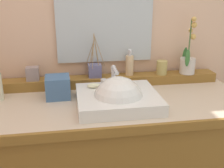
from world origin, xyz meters
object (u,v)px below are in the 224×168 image
Objects in this scene: potted_plant at (188,61)px; tissue_box at (58,87)px; soap_bar at (93,86)px; reed_diffuser at (95,70)px; soap_dispenser at (129,65)px; sink_basin at (118,101)px; trinket_box at (33,74)px; tumbler_cup at (162,68)px.

potted_plant reaches higher than tissue_box.
soap_bar is 0.20m from tissue_box.
reed_diffuser reaches higher than tissue_box.
reed_diffuser is (-0.58, 0.02, -0.04)m from potted_plant.
soap_dispenser is 0.61× the size of reed_diffuser.
sink_basin is at bearing -74.88° from reed_diffuser.
soap_bar is at bearing -140.02° from soap_dispenser.
trinket_box is at bearing 179.27° from potted_plant.
potted_plant reaches higher than soap_dispenser.
soap_dispenser is at bearing 175.02° from tumbler_cup.
tumbler_cup is at bearing 12.57° from tissue_box.
trinket_box is 0.61× the size of tissue_box.
tissue_box is (-0.43, -0.16, -0.06)m from soap_dispenser.
soap_dispenser is (0.13, 0.32, 0.10)m from sink_basin.
reed_diffuser is at bearing 179.55° from soap_dispenser.
sink_basin is at bearing -45.29° from soap_bar.
sink_basin is 0.34m from reed_diffuser.
tumbler_cup is (-0.17, 0.00, -0.04)m from potted_plant.
reed_diffuser reaches higher than soap_dispenser.
trinket_box is at bearing -178.22° from reed_diffuser.
sink_basin is 0.59m from potted_plant.
tumbler_cup is (0.20, -0.02, -0.02)m from soap_dispenser.
trinket_box is (-0.36, -0.01, -0.00)m from reed_diffuser.
soap_dispenser is at bearing -0.62° from trinket_box.
reed_diffuser is 3.32× the size of trinket_box.
soap_dispenser is at bearing 39.98° from soap_bar.
tumbler_cup is at bearing 178.61° from potted_plant.
tissue_box is (-0.30, 0.16, 0.03)m from sink_basin.
soap_dispenser is 0.47m from tissue_box.
potted_plant is 0.95m from trinket_box.
sink_basin is 5.89× the size of soap_bar.
sink_basin reaches higher than soap_bar.
tissue_box is (0.15, -0.15, -0.04)m from trinket_box.
sink_basin is 2.56× the size of soap_dispenser.
reed_diffuser is (-0.42, 0.02, -0.00)m from tumbler_cup.
tumbler_cup is at bearing -4.98° from soap_dispenser.
sink_basin is at bearing -137.80° from tumbler_cup.
reed_diffuser reaches higher than tumbler_cup.
tumbler_cup is 0.42m from reed_diffuser.
soap_bar is 0.64m from potted_plant.
potted_plant is (0.50, 0.30, 0.11)m from sink_basin.
soap_bar is at bearing -97.53° from reed_diffuser.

